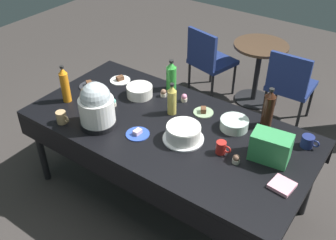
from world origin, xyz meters
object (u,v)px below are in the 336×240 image
maroon_chair_right (290,83)px  coffee_mug_tan (62,117)px  potluck_table (168,132)px  soda_bottle_orange_juice (65,85)px  dessert_plate_cobalt (138,133)px  maroon_chair_left (209,58)px  soda_bottle_cola (268,109)px  cupcake_cocoa (113,102)px  ceramic_snack_bowl (140,91)px  slow_cooker (96,106)px  frosted_layer_cake (183,133)px  coffee_mug_navy (308,142)px  round_cafe_table (259,63)px  dessert_plate_sage (203,112)px  cupcake_lemon (163,93)px  cupcake_mint (236,159)px  soda_bottle_ginger_ale (172,100)px  soda_carton (271,147)px  coffee_mug_red (221,148)px  soda_bottle_lime_soda (171,76)px  dessert_plate_charcoal (90,85)px  glass_salad_bowl (234,124)px  cupcake_vanilla (184,98)px

maroon_chair_right → coffee_mug_tan: bearing=-117.8°
potluck_table → soda_bottle_orange_juice: size_ratio=6.77×
dessert_plate_cobalt → maroon_chair_left: (-0.45, 1.84, -0.27)m
soda_bottle_cola → cupcake_cocoa: bearing=-157.4°
ceramic_snack_bowl → dessert_plate_cobalt: size_ratio=1.24×
slow_cooker → dessert_plate_cobalt: (0.32, 0.08, -0.16)m
frosted_layer_cake → coffee_mug_navy: size_ratio=2.33×
round_cafe_table → soda_bottle_orange_juice: bearing=-112.3°
soda_bottle_orange_juice → round_cafe_table: bearing=67.7°
dessert_plate_cobalt → soda_bottle_cola: bearing=42.2°
dessert_plate_sage → coffee_mug_tan: coffee_mug_tan is taller
cupcake_lemon → round_cafe_table: size_ratio=0.09×
frosted_layer_cake → soda_bottle_cola: soda_bottle_cola is taller
dessert_plate_cobalt → cupcake_lemon: size_ratio=2.62×
ceramic_snack_bowl → dessert_plate_sage: bearing=9.3°
ceramic_snack_bowl → coffee_mug_navy: (1.39, 0.16, -0.00)m
cupcake_mint → cupcake_lemon: 0.97m
soda_bottle_orange_juice → soda_bottle_ginger_ale: size_ratio=1.21×
potluck_table → soda_carton: soda_carton is taller
soda_bottle_orange_juice → coffee_mug_red: soda_bottle_orange_juice is taller
potluck_table → coffee_mug_tan: coffee_mug_tan is taller
potluck_table → cupcake_mint: (0.61, -0.08, 0.09)m
soda_bottle_lime_soda → soda_carton: (1.07, -0.37, -0.03)m
slow_cooker → coffee_mug_tan: bearing=-150.5°
coffee_mug_red → maroon_chair_left: (-1.05, 1.67, -0.31)m
coffee_mug_navy → soda_carton: (-0.17, -0.28, 0.06)m
cupcake_cocoa → coffee_mug_tan: 0.43m
soda_bottle_lime_soda → soda_bottle_cola: soda_bottle_cola is taller
cupcake_mint → maroon_chair_right: bearing=97.2°
dessert_plate_charcoal → round_cafe_table: (0.85, 1.77, -0.26)m
cupcake_mint → frosted_layer_cake: bearing=179.0°
frosted_layer_cake → cupcake_lemon: frosted_layer_cake is taller
coffee_mug_tan → soda_carton: size_ratio=0.46×
glass_salad_bowl → soda_carton: bearing=-26.3°
dessert_plate_cobalt → soda_bottle_ginger_ale: (0.05, 0.38, 0.11)m
slow_cooker → cupcake_cocoa: bearing=108.4°
cupcake_cocoa → cupcake_lemon: (0.25, 0.35, 0.00)m
cupcake_lemon → potluck_table: bearing=-49.4°
potluck_table → cupcake_vanilla: cupcake_vanilla is taller
soda_bottle_cola → slow_cooker: bearing=-144.8°
ceramic_snack_bowl → maroon_chair_left: bearing=95.2°
round_cafe_table → soda_carton: bearing=-64.7°
potluck_table → cupcake_vanilla: 0.38m
glass_salad_bowl → cupcake_vanilla: 0.52m
potluck_table → round_cafe_table: size_ratio=3.06×
ceramic_snack_bowl → cupcake_mint: (1.06, -0.29, -0.01)m
coffee_mug_navy → cupcake_lemon: bearing=-177.9°
potluck_table → dessert_plate_charcoal: size_ratio=12.03×
soda_bottle_orange_juice → coffee_mug_tan: soda_bottle_orange_juice is taller
slow_cooker → ceramic_snack_bowl: size_ratio=1.66×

